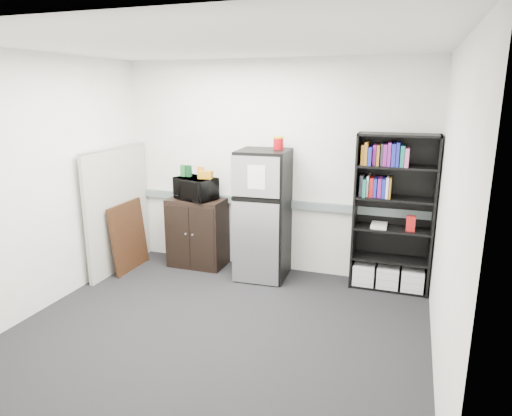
# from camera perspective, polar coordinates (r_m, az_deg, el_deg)

# --- Properties ---
(floor) EXTENTS (4.00, 4.00, 0.00)m
(floor) POSITION_cam_1_polar(r_m,az_deg,el_deg) (4.75, -4.49, -14.74)
(floor) COLOR black
(floor) RESTS_ON ground
(wall_back) EXTENTS (4.00, 0.02, 2.70)m
(wall_back) POSITION_cam_1_polar(r_m,az_deg,el_deg) (5.87, 2.07, 5.00)
(wall_back) COLOR silver
(wall_back) RESTS_ON floor
(wall_right) EXTENTS (0.02, 3.50, 2.70)m
(wall_right) POSITION_cam_1_polar(r_m,az_deg,el_deg) (3.92, 23.00, -0.92)
(wall_right) COLOR silver
(wall_right) RESTS_ON floor
(wall_left) EXTENTS (0.02, 3.50, 2.70)m
(wall_left) POSITION_cam_1_polar(r_m,az_deg,el_deg) (5.37, -24.79, 2.79)
(wall_left) COLOR silver
(wall_left) RESTS_ON floor
(ceiling) EXTENTS (4.00, 3.50, 0.02)m
(ceiling) POSITION_cam_1_polar(r_m,az_deg,el_deg) (4.17, -5.26, 19.74)
(ceiling) COLOR white
(ceiling) RESTS_ON wall_back
(electrical_raceway) EXTENTS (3.92, 0.05, 0.10)m
(electrical_raceway) POSITION_cam_1_polar(r_m,az_deg,el_deg) (5.93, 1.94, 0.66)
(electrical_raceway) COLOR slate
(electrical_raceway) RESTS_ON wall_back
(wall_note) EXTENTS (0.14, 0.00, 0.10)m
(wall_note) POSITION_cam_1_polar(r_m,az_deg,el_deg) (5.94, -1.18, 7.08)
(wall_note) COLOR white
(wall_note) RESTS_ON wall_back
(bookshelf) EXTENTS (0.90, 0.34, 1.85)m
(bookshelf) POSITION_cam_1_polar(r_m,az_deg,el_deg) (5.54, 16.76, -0.82)
(bookshelf) COLOR black
(bookshelf) RESTS_ON floor
(cubicle_partition) EXTENTS (0.06, 1.30, 1.62)m
(cubicle_partition) POSITION_cam_1_polar(r_m,az_deg,el_deg) (6.23, -16.83, -0.12)
(cubicle_partition) COLOR #A4A192
(cubicle_partition) RESTS_ON floor
(cabinet) EXTENTS (0.74, 0.49, 0.93)m
(cabinet) POSITION_cam_1_polar(r_m,az_deg,el_deg) (6.20, -7.31, -3.03)
(cabinet) COLOR black
(cabinet) RESTS_ON floor
(microwave) EXTENTS (0.61, 0.51, 0.29)m
(microwave) POSITION_cam_1_polar(r_m,az_deg,el_deg) (6.03, -7.56, 2.44)
(microwave) COLOR black
(microwave) RESTS_ON cabinet
(snack_box_a) EXTENTS (0.07, 0.05, 0.15)m
(snack_box_a) POSITION_cam_1_polar(r_m,az_deg,el_deg) (6.11, -9.05, 4.63)
(snack_box_a) COLOR #1B5E26
(snack_box_a) RESTS_ON microwave
(snack_box_b) EXTENTS (0.07, 0.05, 0.15)m
(snack_box_b) POSITION_cam_1_polar(r_m,az_deg,el_deg) (6.07, -8.41, 4.60)
(snack_box_b) COLOR #0B3317
(snack_box_b) RESTS_ON microwave
(snack_box_c) EXTENTS (0.08, 0.06, 0.14)m
(snack_box_c) POSITION_cam_1_polar(r_m,az_deg,el_deg) (6.00, -6.93, 4.47)
(snack_box_c) COLOR orange
(snack_box_c) RESTS_ON microwave
(snack_bag) EXTENTS (0.19, 0.12, 0.10)m
(snack_bag) POSITION_cam_1_polar(r_m,az_deg,el_deg) (5.92, -6.34, 4.16)
(snack_bag) COLOR #BD7E12
(snack_bag) RESTS_ON microwave
(refrigerator) EXTENTS (0.64, 0.67, 1.62)m
(refrigerator) POSITION_cam_1_polar(r_m,az_deg,el_deg) (5.68, 0.90, -0.88)
(refrigerator) COLOR black
(refrigerator) RESTS_ON floor
(coffee_can) EXTENTS (0.13, 0.13, 0.17)m
(coffee_can) POSITION_cam_1_polar(r_m,az_deg,el_deg) (5.59, 2.82, 8.23)
(coffee_can) COLOR #A2070F
(coffee_can) RESTS_ON refrigerator
(framed_poster) EXTENTS (0.13, 0.70, 0.90)m
(framed_poster) POSITION_cam_1_polar(r_m,az_deg,el_deg) (6.25, -15.61, -3.43)
(framed_poster) COLOR black
(framed_poster) RESTS_ON floor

